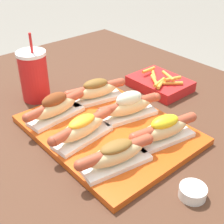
{
  "coord_description": "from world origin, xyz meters",
  "views": [
    {
      "loc": [
        0.53,
        -0.45,
        1.25
      ],
      "look_at": [
        -0.0,
        0.02,
        0.81
      ],
      "focal_mm": 50.0,
      "sensor_mm": 36.0,
      "label": 1
    }
  ],
  "objects_px": {
    "serving_tray": "(106,130)",
    "fries_basket": "(160,83)",
    "hot_dog_0": "(55,107)",
    "hot_dog_3": "(96,90)",
    "sauce_bowl": "(193,191)",
    "drink_cup": "(34,76)",
    "hot_dog_2": "(116,154)",
    "hot_dog_4": "(130,106)",
    "hot_dog_5": "(164,129)",
    "hot_dog_1": "(82,128)"
  },
  "relations": [
    {
      "from": "fries_basket",
      "to": "serving_tray",
      "type": "bearing_deg",
      "value": -75.23
    },
    {
      "from": "serving_tray",
      "to": "sauce_bowl",
      "type": "height_order",
      "value": "sauce_bowl"
    },
    {
      "from": "serving_tray",
      "to": "fries_basket",
      "type": "height_order",
      "value": "fries_basket"
    },
    {
      "from": "hot_dog_0",
      "to": "hot_dog_3",
      "type": "xyz_separation_m",
      "value": [
        -0.01,
        0.15,
        -0.0
      ]
    },
    {
      "from": "hot_dog_0",
      "to": "hot_dog_2",
      "type": "relative_size",
      "value": 1.01
    },
    {
      "from": "hot_dog_1",
      "to": "hot_dog_4",
      "type": "relative_size",
      "value": 1.02
    },
    {
      "from": "hot_dog_5",
      "to": "hot_dog_4",
      "type": "bearing_deg",
      "value": 175.77
    },
    {
      "from": "hot_dog_3",
      "to": "hot_dog_2",
      "type": "bearing_deg",
      "value": -29.81
    },
    {
      "from": "hot_dog_4",
      "to": "sauce_bowl",
      "type": "relative_size",
      "value": 3.48
    },
    {
      "from": "hot_dog_3",
      "to": "sauce_bowl",
      "type": "relative_size",
      "value": 3.48
    },
    {
      "from": "serving_tray",
      "to": "hot_dog_2",
      "type": "distance_m",
      "value": 0.16
    },
    {
      "from": "hot_dog_5",
      "to": "fries_basket",
      "type": "distance_m",
      "value": 0.32
    },
    {
      "from": "sauce_bowl",
      "to": "serving_tray",
      "type": "bearing_deg",
      "value": 177.58
    },
    {
      "from": "hot_dog_2",
      "to": "drink_cup",
      "type": "xyz_separation_m",
      "value": [
        -0.43,
        0.04,
        0.03
      ]
    },
    {
      "from": "hot_dog_5",
      "to": "hot_dog_1",
      "type": "bearing_deg",
      "value": -132.89
    },
    {
      "from": "hot_dog_0",
      "to": "hot_dog_5",
      "type": "xyz_separation_m",
      "value": [
        0.27,
        0.15,
        -0.0
      ]
    },
    {
      "from": "hot_dog_1",
      "to": "hot_dog_5",
      "type": "bearing_deg",
      "value": 47.11
    },
    {
      "from": "hot_dog_3",
      "to": "drink_cup",
      "type": "xyz_separation_m",
      "value": [
        -0.16,
        -0.12,
        0.03
      ]
    },
    {
      "from": "hot_dog_5",
      "to": "drink_cup",
      "type": "xyz_separation_m",
      "value": [
        -0.44,
        -0.12,
        0.03
      ]
    },
    {
      "from": "sauce_bowl",
      "to": "hot_dog_1",
      "type": "bearing_deg",
      "value": -167.15
    },
    {
      "from": "hot_dog_4",
      "to": "hot_dog_3",
      "type": "bearing_deg",
      "value": -176.03
    },
    {
      "from": "hot_dog_0",
      "to": "hot_dog_5",
      "type": "relative_size",
      "value": 1.01
    },
    {
      "from": "hot_dog_4",
      "to": "sauce_bowl",
      "type": "bearing_deg",
      "value": -17.82
    },
    {
      "from": "hot_dog_4",
      "to": "drink_cup",
      "type": "bearing_deg",
      "value": -156.91
    },
    {
      "from": "hot_dog_1",
      "to": "hot_dog_2",
      "type": "xyz_separation_m",
      "value": [
        0.13,
        -0.0,
        -0.0
      ]
    },
    {
      "from": "hot_dog_2",
      "to": "hot_dog_3",
      "type": "height_order",
      "value": "hot_dog_3"
    },
    {
      "from": "hot_dog_0",
      "to": "drink_cup",
      "type": "relative_size",
      "value": 0.94
    },
    {
      "from": "hot_dog_5",
      "to": "sauce_bowl",
      "type": "xyz_separation_m",
      "value": [
        0.16,
        -0.08,
        -0.04
      ]
    },
    {
      "from": "fries_basket",
      "to": "hot_dog_0",
      "type": "bearing_deg",
      "value": -97.29
    },
    {
      "from": "fries_basket",
      "to": "hot_dog_2",
      "type": "bearing_deg",
      "value": -61.26
    },
    {
      "from": "hot_dog_0",
      "to": "sauce_bowl",
      "type": "bearing_deg",
      "value": 8.59
    },
    {
      "from": "hot_dog_1",
      "to": "drink_cup",
      "type": "distance_m",
      "value": 0.3
    },
    {
      "from": "hot_dog_2",
      "to": "hot_dog_0",
      "type": "bearing_deg",
      "value": 178.8
    },
    {
      "from": "sauce_bowl",
      "to": "hot_dog_2",
      "type": "bearing_deg",
      "value": -156.75
    },
    {
      "from": "hot_dog_1",
      "to": "sauce_bowl",
      "type": "height_order",
      "value": "hot_dog_1"
    },
    {
      "from": "hot_dog_0",
      "to": "hot_dog_4",
      "type": "distance_m",
      "value": 0.21
    },
    {
      "from": "serving_tray",
      "to": "fries_basket",
      "type": "distance_m",
      "value": 0.32
    },
    {
      "from": "drink_cup",
      "to": "fries_basket",
      "type": "relative_size",
      "value": 1.14
    },
    {
      "from": "hot_dog_1",
      "to": "drink_cup",
      "type": "xyz_separation_m",
      "value": [
        -0.3,
        0.03,
        0.03
      ]
    },
    {
      "from": "hot_dog_5",
      "to": "drink_cup",
      "type": "height_order",
      "value": "drink_cup"
    },
    {
      "from": "hot_dog_3",
      "to": "sauce_bowl",
      "type": "bearing_deg",
      "value": -11.01
    },
    {
      "from": "serving_tray",
      "to": "drink_cup",
      "type": "bearing_deg",
      "value": -170.95
    },
    {
      "from": "serving_tray",
      "to": "hot_dog_4",
      "type": "distance_m",
      "value": 0.09
    },
    {
      "from": "hot_dog_1",
      "to": "fries_basket",
      "type": "bearing_deg",
      "value": 101.71
    },
    {
      "from": "hot_dog_2",
      "to": "hot_dog_4",
      "type": "distance_m",
      "value": 0.21
    },
    {
      "from": "hot_dog_1",
      "to": "hot_dog_5",
      "type": "distance_m",
      "value": 0.21
    },
    {
      "from": "hot_dog_4",
      "to": "fries_basket",
      "type": "distance_m",
      "value": 0.24
    },
    {
      "from": "hot_dog_0",
      "to": "hot_dog_3",
      "type": "height_order",
      "value": "hot_dog_0"
    },
    {
      "from": "serving_tray",
      "to": "hot_dog_3",
      "type": "distance_m",
      "value": 0.16
    },
    {
      "from": "hot_dog_3",
      "to": "fries_basket",
      "type": "height_order",
      "value": "hot_dog_3"
    }
  ]
}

